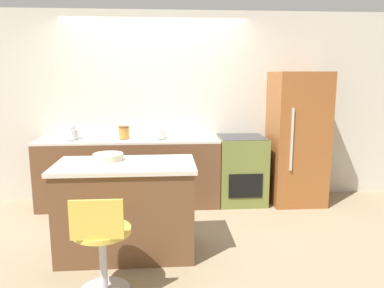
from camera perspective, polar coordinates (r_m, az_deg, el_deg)
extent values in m
plane|color=#998466|center=(4.92, -5.43, -10.28)|extent=(14.00, 14.00, 0.00)
cube|color=beige|center=(5.29, -5.54, 5.66)|extent=(8.00, 0.06, 2.60)
cube|color=brown|center=(5.12, -9.45, -4.37)|extent=(2.38, 0.62, 0.88)
cube|color=beige|center=(5.02, -9.61, 0.66)|extent=(2.38, 0.62, 0.03)
cube|color=#9EA3A8|center=(5.08, -14.30, 0.80)|extent=(0.44, 0.34, 0.01)
cube|color=brown|center=(3.77, -9.94, -9.94)|extent=(1.28, 0.67, 0.87)
cube|color=beige|center=(3.63, -10.16, -3.19)|extent=(1.33, 0.72, 0.04)
cube|color=olive|center=(5.20, 7.47, -3.91)|extent=(0.63, 0.62, 0.91)
cube|color=black|center=(4.94, 8.18, -6.35)|extent=(0.44, 0.01, 0.32)
cube|color=#333338|center=(5.11, 7.59, 1.09)|extent=(0.60, 0.59, 0.01)
cube|color=#995628|center=(5.29, 15.68, 0.85)|extent=(0.70, 0.68, 1.78)
cube|color=silver|center=(4.89, 14.98, 0.65)|extent=(0.02, 0.02, 0.80)
cylinder|color=#B7B7BC|center=(3.22, -13.36, -17.27)|extent=(0.06, 0.06, 0.51)
cylinder|color=gold|center=(3.10, -13.58, -12.74)|extent=(0.46, 0.46, 0.04)
cube|color=gold|center=(2.86, -14.36, -11.12)|extent=(0.39, 0.02, 0.30)
cylinder|color=silver|center=(5.10, -17.80, 1.43)|extent=(0.17, 0.17, 0.13)
sphere|color=silver|center=(5.08, -17.86, 2.46)|extent=(0.09, 0.09, 0.09)
cylinder|color=white|center=(4.96, -5.55, 1.54)|extent=(0.28, 0.28, 0.11)
cylinder|color=#B77F33|center=(4.98, -10.33, 1.67)|extent=(0.14, 0.14, 0.15)
cylinder|color=brown|center=(4.97, -10.36, 2.60)|extent=(0.14, 0.14, 0.02)
cylinder|color=beige|center=(3.78, -12.66, -1.93)|extent=(0.30, 0.30, 0.07)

